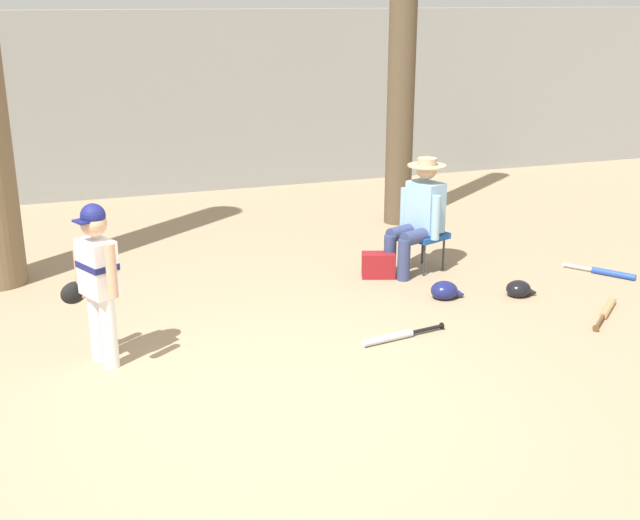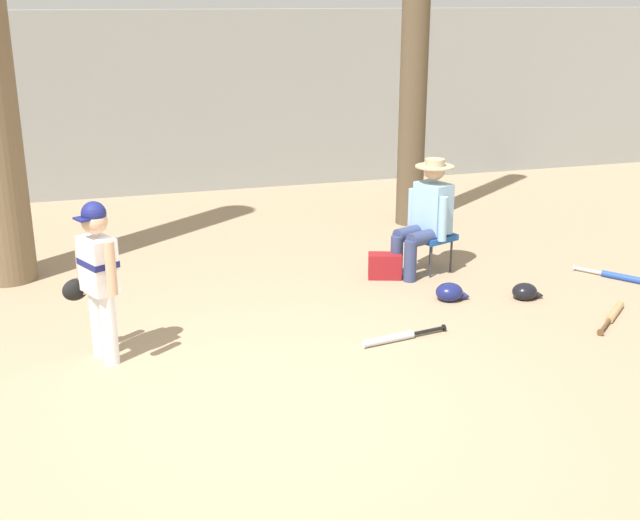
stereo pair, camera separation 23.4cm
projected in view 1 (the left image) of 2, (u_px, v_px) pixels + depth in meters
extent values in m
plane|color=#9E8466|center=(269.00, 410.00, 5.65)|extent=(60.00, 60.00, 0.00)
cube|color=gray|center=(138.00, 104.00, 11.46)|extent=(18.00, 0.36, 2.60)
cone|color=brown|center=(0.00, 283.00, 8.15)|extent=(0.90, 0.90, 0.33)
cone|color=brown|center=(397.00, 222.00, 10.35)|extent=(0.44, 0.44, 0.20)
cylinder|color=white|center=(109.00, 332.00, 6.22)|extent=(0.12, 0.12, 0.58)
cylinder|color=white|center=(97.00, 326.00, 6.35)|extent=(0.12, 0.12, 0.58)
cube|color=white|center=(98.00, 268.00, 6.13)|extent=(0.31, 0.36, 0.44)
cube|color=navy|center=(97.00, 265.00, 6.12)|extent=(0.32, 0.37, 0.05)
sphere|color=tan|center=(94.00, 224.00, 6.02)|extent=(0.20, 0.20, 0.20)
sphere|color=navy|center=(93.00, 216.00, 6.00)|extent=(0.19, 0.19, 0.19)
cube|color=navy|center=(82.00, 221.00, 5.94)|extent=(0.15, 0.17, 0.02)
cylinder|color=tan|center=(111.00, 271.00, 5.94)|extent=(0.11, 0.11, 0.42)
cylinder|color=tan|center=(80.00, 272.00, 6.27)|extent=(0.11, 0.11, 0.40)
ellipsoid|color=black|center=(74.00, 293.00, 6.29)|extent=(0.25, 0.20, 0.18)
cube|color=#194C9E|center=(424.00, 235.00, 8.44)|extent=(0.52, 0.52, 0.06)
cylinder|color=#333338|center=(424.00, 259.00, 8.30)|extent=(0.02, 0.02, 0.38)
cylinder|color=#333338|center=(403.00, 252.00, 8.51)|extent=(0.02, 0.02, 0.38)
cylinder|color=#333338|center=(443.00, 253.00, 8.48)|extent=(0.02, 0.02, 0.38)
cylinder|color=#333338|center=(423.00, 246.00, 8.70)|extent=(0.02, 0.02, 0.38)
cylinder|color=navy|center=(404.00, 260.00, 8.17)|extent=(0.13, 0.13, 0.43)
cylinder|color=navy|center=(390.00, 255.00, 8.32)|extent=(0.13, 0.13, 0.43)
cylinder|color=navy|center=(418.00, 236.00, 8.23)|extent=(0.43, 0.29, 0.15)
cylinder|color=navy|center=(404.00, 232.00, 8.37)|extent=(0.43, 0.29, 0.15)
cube|color=#8CB7D8|center=(425.00, 207.00, 8.34)|extent=(0.35, 0.42, 0.52)
cylinder|color=#8CB7D8|center=(436.00, 218.00, 8.15)|extent=(0.12, 0.12, 0.46)
cylinder|color=#8CB7D8|center=(404.00, 209.00, 8.47)|extent=(0.12, 0.12, 0.46)
sphere|color=tan|center=(427.00, 169.00, 8.21)|extent=(0.22, 0.22, 0.22)
cylinder|color=tan|center=(427.00, 166.00, 8.20)|extent=(0.40, 0.40, 0.02)
cylinder|color=tan|center=(427.00, 162.00, 8.19)|extent=(0.20, 0.20, 0.09)
cube|color=maroon|center=(378.00, 265.00, 8.28)|extent=(0.38, 0.28, 0.26)
cylinder|color=#B7BCC6|center=(388.00, 338.00, 6.76)|extent=(0.49, 0.14, 0.07)
cylinder|color=black|center=(427.00, 329.00, 6.94)|extent=(0.32, 0.08, 0.03)
cylinder|color=black|center=(442.00, 326.00, 7.01)|extent=(0.02, 0.06, 0.06)
cylinder|color=tan|center=(608.00, 308.00, 7.41)|extent=(0.39, 0.36, 0.07)
cylinder|color=brown|center=(600.00, 322.00, 7.09)|extent=(0.26, 0.23, 0.03)
cylinder|color=brown|center=(596.00, 328.00, 6.96)|extent=(0.05, 0.05, 0.06)
cylinder|color=#2347AD|center=(614.00, 274.00, 8.32)|extent=(0.31, 0.40, 0.07)
cylinder|color=silver|center=(578.00, 267.00, 8.52)|extent=(0.20, 0.26, 0.03)
cylinder|color=silver|center=(564.00, 264.00, 8.60)|extent=(0.06, 0.05, 0.06)
ellipsoid|color=black|center=(518.00, 289.00, 7.78)|extent=(0.24, 0.22, 0.17)
cube|color=black|center=(528.00, 291.00, 7.82)|extent=(0.10, 0.12, 0.02)
ellipsoid|color=navy|center=(444.00, 290.00, 7.72)|extent=(0.26, 0.24, 0.18)
cube|color=navy|center=(456.00, 293.00, 7.77)|extent=(0.11, 0.13, 0.02)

